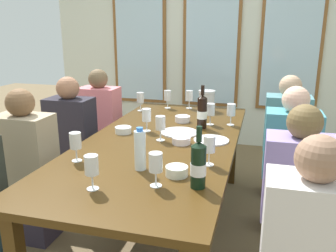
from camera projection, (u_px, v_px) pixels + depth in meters
name	position (u px, v px, depth m)	size (l,w,h in m)	color
ground_plane	(162.00, 232.00, 2.65)	(12.00, 12.00, 0.00)	brown
back_wall_with_windows	(212.00, 31.00, 4.38)	(4.23, 0.10, 2.90)	silver
dining_table	(161.00, 149.00, 2.47)	(1.03, 2.28, 0.74)	#452D0F
white_plate_0	(211.00, 140.00, 2.42)	(0.24, 0.24, 0.01)	white
white_plate_1	(179.00, 132.00, 2.60)	(0.28, 0.28, 0.01)	white
metal_pitcher	(207.00, 100.00, 3.29)	(0.16, 0.16, 0.19)	silver
wine_bottle_0	(202.00, 112.00, 2.70)	(0.08, 0.08, 0.34)	black
wine_bottle_1	(198.00, 165.00, 1.69)	(0.08, 0.08, 0.31)	black
tasting_bowl_0	(181.00, 140.00, 2.36)	(0.13, 0.13, 0.05)	white
tasting_bowl_1	(123.00, 130.00, 2.60)	(0.12, 0.12, 0.05)	white
tasting_bowl_2	(177.00, 171.00, 1.85)	(0.12, 0.12, 0.05)	white
tasting_bowl_3	(183.00, 119.00, 2.90)	(0.12, 0.12, 0.05)	white
water_bottle	(140.00, 150.00, 1.91)	(0.06, 0.06, 0.24)	white
wine_glass_0	(161.00, 124.00, 2.40)	(0.07, 0.07, 0.17)	white
wine_glass_1	(231.00, 110.00, 2.78)	(0.07, 0.07, 0.17)	white
wine_glass_2	(140.00, 98.00, 3.26)	(0.07, 0.07, 0.17)	white
wine_glass_3	(156.00, 164.00, 1.70)	(0.07, 0.07, 0.17)	white
wine_glass_4	(75.00, 141.00, 2.03)	(0.07, 0.07, 0.17)	white
wine_glass_5	(189.00, 96.00, 3.36)	(0.07, 0.07, 0.17)	white
wine_glass_6	(168.00, 96.00, 3.37)	(0.07, 0.07, 0.17)	white
wine_glass_7	(211.00, 110.00, 2.79)	(0.07, 0.07, 0.17)	white
wine_glass_8	(147.00, 116.00, 2.62)	(0.07, 0.07, 0.17)	white
wine_glass_9	(91.00, 166.00, 1.67)	(0.07, 0.07, 0.17)	white
wine_glass_10	(209.00, 146.00, 1.97)	(0.07, 0.07, 0.17)	white
seated_person_0	(28.00, 171.00, 2.45)	(0.38, 0.24, 1.11)	#362D3D
seated_person_1	(296.00, 205.00, 1.98)	(0.38, 0.24, 1.11)	#2D3A2E
seated_person_2	(101.00, 127.00, 3.53)	(0.38, 0.24, 1.11)	#24283C
seated_person_3	(285.00, 141.00, 3.11)	(0.38, 0.24, 1.11)	#33232F
seated_person_4	(72.00, 144.00, 3.01)	(0.38, 0.24, 1.11)	#282240
seated_person_5	(289.00, 166.00, 2.55)	(0.38, 0.24, 1.11)	#262A34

